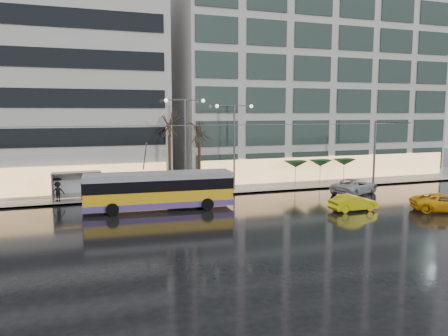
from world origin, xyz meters
name	(u,v)px	position (x,y,z in m)	size (l,w,h in m)	color
ground	(195,222)	(0.00, 0.00, 0.00)	(140.00, 140.00, 0.00)	black
sidewalk	(178,188)	(2.00, 14.00, 0.07)	(80.00, 10.00, 0.15)	gray
kerb	(190,197)	(2.00, 9.05, 0.07)	(80.00, 0.10, 0.15)	slate
building_right	(302,74)	(19.00, 19.00, 12.65)	(32.00, 14.00, 25.00)	#ACAAA5
trolleybus	(159,192)	(-1.70, 4.81, 1.50)	(12.05, 4.97, 5.53)	gold
catenary	(182,153)	(1.00, 7.94, 4.25)	(42.24, 5.12, 7.00)	#595B60
bus_shelter	(72,180)	(-8.38, 10.69, 1.96)	(4.20, 1.60, 2.51)	#595B60
street_lamp_near	(185,132)	(2.00, 10.80, 5.99)	(3.96, 0.36, 9.03)	#595B60
street_lamp_far	(234,134)	(7.00, 10.80, 5.71)	(3.96, 0.36, 8.53)	#595B60
tree_a	(169,121)	(0.50, 11.00, 7.09)	(3.20, 3.20, 8.40)	black
tree_b	(199,128)	(3.50, 11.20, 6.40)	(3.20, 3.20, 7.70)	black
parasol_a	(296,164)	(14.00, 11.00, 2.45)	(2.50, 2.50, 2.65)	#595B60
parasol_b	(320,163)	(17.00, 11.00, 2.45)	(2.50, 2.50, 2.65)	#595B60
parasol_c	(344,162)	(20.00, 11.00, 2.45)	(2.50, 2.50, 2.65)	#595B60
taxi_b	(353,203)	(13.03, -0.64, 0.65)	(1.38, 3.96, 1.31)	#CEC10A
taxi_c	(445,203)	(19.82, -3.22, 0.71)	(2.36, 5.11, 1.42)	#F4AA0C
sedan_silver	(355,186)	(17.59, 5.60, 0.76)	(2.51, 5.44, 1.51)	#B3B2B7
pedestrian_a	(105,183)	(-5.62, 10.41, 1.57)	(1.11, 1.12, 2.19)	black
pedestrian_b	(113,186)	(-4.80, 11.80, 0.98)	(1.00, 0.93, 1.66)	black
pedestrian_c	(58,189)	(-9.61, 10.37, 1.26)	(1.20, 0.93, 2.11)	black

